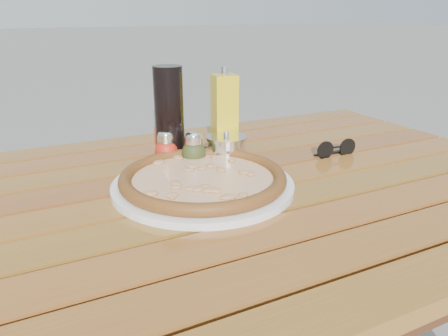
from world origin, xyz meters
name	(u,v)px	position (x,y,z in m)	size (l,w,h in m)	color
table	(228,218)	(0.00, 0.00, 0.67)	(1.40, 0.90, 0.75)	#32190B
plate	(203,185)	(-0.05, 0.01, 0.76)	(0.36, 0.36, 0.01)	silver
pizza	(203,178)	(-0.05, 0.01, 0.77)	(0.35, 0.35, 0.03)	beige
pepper_shaker	(167,148)	(-0.07, 0.18, 0.79)	(0.07, 0.07, 0.08)	#B62814
oregano_shaker	(194,150)	(-0.02, 0.14, 0.79)	(0.05, 0.05, 0.08)	#363F19
dark_bottle	(169,115)	(-0.05, 0.19, 0.86)	(0.07, 0.07, 0.22)	black
soda_can	(168,133)	(-0.04, 0.23, 0.81)	(0.07, 0.07, 0.12)	#BABABE
olive_oil_cruet	(224,113)	(0.10, 0.21, 0.85)	(0.06, 0.06, 0.21)	gold
parmesan_tin	(226,148)	(0.07, 0.14, 0.78)	(0.12, 0.12, 0.07)	white
sunglasses	(336,149)	(0.32, 0.05, 0.77)	(0.11, 0.03, 0.04)	black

